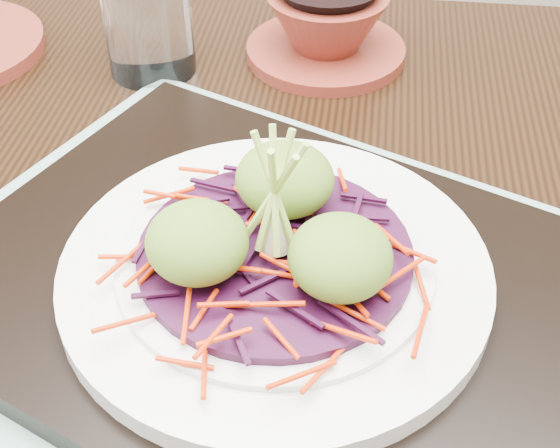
# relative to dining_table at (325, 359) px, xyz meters

# --- Properties ---
(dining_table) EXTENTS (1.27, 0.87, 0.78)m
(dining_table) POSITION_rel_dining_table_xyz_m (0.00, 0.00, 0.00)
(dining_table) COLOR black
(dining_table) RESTS_ON ground
(placemat) EXTENTS (0.57, 0.52, 0.00)m
(placemat) POSITION_rel_dining_table_xyz_m (-0.03, -0.04, 0.11)
(placemat) COLOR #7FA499
(placemat) RESTS_ON dining_table
(serving_tray) EXTENTS (0.49, 0.44, 0.02)m
(serving_tray) POSITION_rel_dining_table_xyz_m (-0.03, -0.04, 0.12)
(serving_tray) COLOR black
(serving_tray) RESTS_ON placemat
(white_plate) EXTENTS (0.27, 0.27, 0.02)m
(white_plate) POSITION_rel_dining_table_xyz_m (-0.03, -0.04, 0.13)
(white_plate) COLOR white
(white_plate) RESTS_ON serving_tray
(cabbage_bed) EXTENTS (0.17, 0.17, 0.01)m
(cabbage_bed) POSITION_rel_dining_table_xyz_m (-0.03, -0.04, 0.15)
(cabbage_bed) COLOR #340A28
(cabbage_bed) RESTS_ON white_plate
(carrot_julienne) EXTENTS (0.20, 0.20, 0.01)m
(carrot_julienne) POSITION_rel_dining_table_xyz_m (-0.03, -0.04, 0.16)
(carrot_julienne) COLOR red
(carrot_julienne) RESTS_ON cabbage_bed
(guacamole_scoops) EXTENTS (0.15, 0.13, 0.05)m
(guacamole_scoops) POSITION_rel_dining_table_xyz_m (-0.03, -0.04, 0.17)
(guacamole_scoops) COLOR #527021
(guacamole_scoops) RESTS_ON cabbage_bed
(scallion_garnish) EXTENTS (0.06, 0.06, 0.09)m
(scallion_garnish) POSITION_rel_dining_table_xyz_m (-0.03, -0.04, 0.19)
(scallion_garnish) COLOR #A5CD52
(scallion_garnish) RESTS_ON cabbage_bed
(water_glass) EXTENTS (0.09, 0.09, 0.11)m
(water_glass) POSITION_rel_dining_table_xyz_m (-0.19, 0.23, 0.16)
(water_glass) COLOR white
(water_glass) RESTS_ON dining_table
(terracotta_bowl_set) EXTENTS (0.18, 0.18, 0.06)m
(terracotta_bowl_set) POSITION_rel_dining_table_xyz_m (-0.03, 0.28, 0.13)
(terracotta_bowl_set) COLOR maroon
(terracotta_bowl_set) RESTS_ON dining_table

